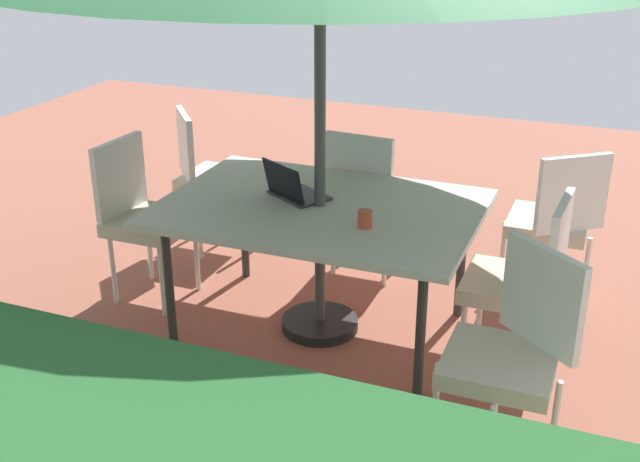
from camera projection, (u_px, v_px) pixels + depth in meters
ground_plane at (320, 329)px, 4.62m from camera, size 10.00×10.00×0.02m
dining_table at (320, 214)px, 4.33m from camera, size 1.70×1.20×0.76m
chair_southeast at (209, 172)px, 5.45m from camera, size 0.59×0.58×0.98m
chair_south at (367, 194)px, 5.06m from camera, size 0.47×0.48×0.98m
chair_southwest at (555, 218)px, 4.70m from camera, size 0.58×0.58×0.98m
chair_east at (143, 212)px, 4.79m from camera, size 0.47×0.46×0.98m
chair_northwest at (512, 348)px, 3.37m from camera, size 0.58×0.58×0.98m
chair_west at (524, 277)px, 3.99m from camera, size 0.47×0.46×0.98m
laptop at (294, 190)px, 4.39m from camera, size 0.40×0.37×0.21m
cup at (365, 219)px, 4.01m from camera, size 0.07×0.07×0.09m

